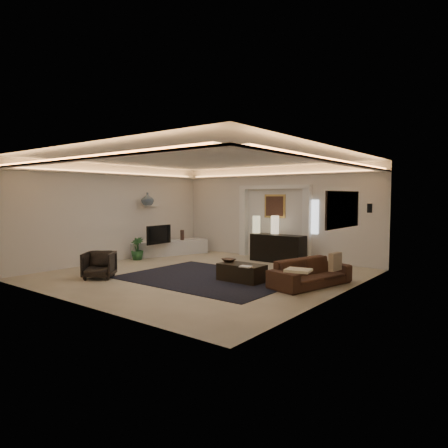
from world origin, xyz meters
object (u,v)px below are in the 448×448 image
Objects in this scene: console at (278,249)px; coffee_table at (242,273)px; armchair at (99,265)px; sofa at (310,273)px.

coffee_table is at bearing -74.78° from console.
armchair reaches higher than coffee_table.
coffee_table is at bearing 124.86° from sofa.
console is at bearing 56.94° from sofa.
coffee_table is at bearing -6.69° from armchair.
console reaches higher than armchair.
coffee_table is (0.74, -2.90, -0.20)m from console.
sofa is 4.96m from armchair.
console is 0.83× the size of sofa.
sofa is 1.88× the size of coffee_table.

